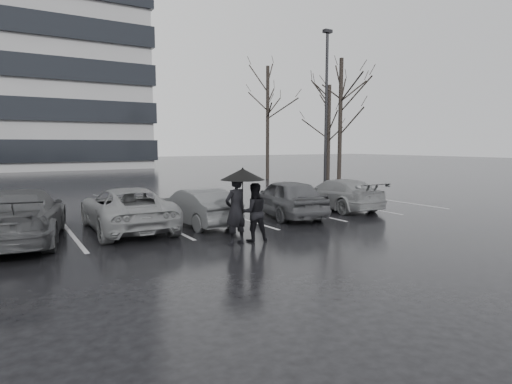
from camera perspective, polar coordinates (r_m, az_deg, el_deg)
The scene contains 14 objects.
ground at distance 12.94m, azimuth 0.91°, elevation -5.36°, with size 160.00×160.00×0.00m, color black.
car_main at distance 15.59m, azimuth 4.08°, elevation -0.78°, with size 1.64×4.08×1.39m, color black.
car_west_a at distance 14.10m, azimuth -7.83°, elevation -1.96°, with size 1.28×3.66×1.21m, color #2D2D2F.
car_west_b at distance 13.75m, azimuth -16.90°, elevation -2.14°, with size 2.20×4.76×1.32m, color #535356.
car_west_c at distance 13.05m, azimuth -29.01°, elevation -2.80°, with size 2.06×5.06×1.47m, color black.
car_east at distance 17.69m, azimuth 10.84°, elevation -0.27°, with size 1.74×4.28×1.24m, color #535356.
pedestrian_left at distance 11.24m, azimuth -2.75°, elevation -2.42°, with size 0.67×0.44×1.83m, color black.
pedestrian_right at distance 11.61m, azimuth -0.29°, elevation -2.71°, with size 0.78×0.60×1.60m, color black.
umbrella at distance 11.33m, azimuth -1.80°, elevation 2.37°, with size 1.19×1.19×2.02m.
lamp_post at distance 23.32m, azimuth 9.31°, elevation 9.45°, with size 0.47×0.47×8.56m.
stall_stripes at distance 14.75m, azimuth -6.90°, elevation -3.95°, with size 19.72×5.00×0.00m.
tree_east at distance 27.97m, azimuth 11.16°, elevation 9.05°, with size 0.26×0.26×8.00m, color black.
tree_ne at distance 32.60m, azimuth 9.68°, elevation 7.80°, with size 0.26×0.26×7.00m, color black.
tree_north at distance 32.96m, azimuth 1.56°, elevation 9.18°, with size 0.26×0.26×8.50m, color black.
Camera 1 is at (-6.70, -10.76, 2.63)m, focal length 30.00 mm.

